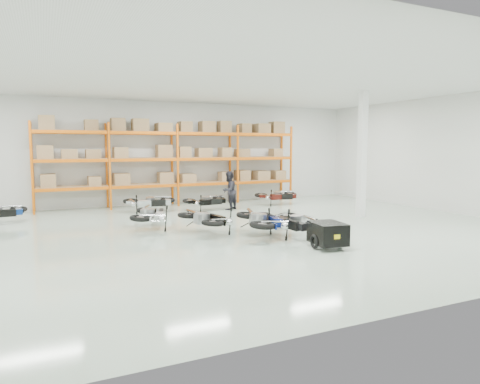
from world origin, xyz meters
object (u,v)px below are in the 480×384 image
moto_blue_centre (263,216)px  moto_touring_right (294,217)px  trailer (328,234)px  moto_back_c (206,198)px  person_back (229,191)px  moto_back_d (277,193)px  moto_silver_left (151,211)px  moto_back_b (149,199)px  moto_black_far_left (206,215)px

moto_blue_centre → moto_touring_right: bearing=176.4°
trailer → moto_back_c: moto_back_c is taller
moto_touring_right → person_back: size_ratio=1.15×
moto_blue_centre → moto_back_d: bearing=-110.7°
moto_silver_left → moto_back_b: 3.45m
moto_black_far_left → moto_touring_right: bearing=139.2°
moto_back_c → moto_back_d: 3.41m
moto_back_c → person_back: bearing=-109.7°
moto_black_far_left → moto_back_b: moto_black_far_left is taller
moto_blue_centre → trailer: bearing=127.4°
moto_black_far_left → moto_touring_right: moto_black_far_left is taller
moto_black_far_left → moto_touring_right: 2.52m
moto_back_b → moto_back_c: (2.20, -0.41, -0.04)m
moto_blue_centre → moto_back_b: bearing=-60.4°
moto_back_c → moto_blue_centre: bearing=171.6°
moto_blue_centre → moto_back_d: size_ratio=1.19×
moto_back_b → moto_back_d: size_ratio=1.02×
trailer → moto_back_d: 8.15m
person_back → moto_silver_left: bearing=-0.6°
moto_silver_left → person_back: 4.68m
moto_touring_right → trailer: bearing=-90.1°
moto_blue_centre → moto_back_d: (3.75, 5.77, -0.09)m
moto_touring_right → moto_silver_left: bearing=140.5°
person_back → trailer: bearing=50.8°
moto_blue_centre → person_back: (1.23, 5.29, 0.17)m
trailer → person_back: 7.15m
moto_blue_centre → person_back: 5.43m
moto_silver_left → trailer: bearing=146.4°
moto_back_c → person_back: size_ratio=1.01×
moto_back_d → trailer: bearing=167.9°
moto_silver_left → moto_back_c: bearing=-116.0°
trailer → moto_black_far_left: bearing=133.9°
moto_black_far_left → person_back: person_back is taller
moto_silver_left → moto_black_far_left: (1.29, -1.46, 0.00)m
moto_blue_centre → trailer: moto_blue_centre is taller
moto_touring_right → moto_back_c: bearing=94.9°
moto_silver_left → moto_back_d: bearing=-134.5°
person_back → moto_back_c: bearing=-51.1°
trailer → person_back: size_ratio=1.01×
moto_touring_right → moto_back_d: bearing=64.2°
trailer → moto_touring_right: bearing=97.9°
moto_touring_right → person_back: person_back is taller
moto_back_d → person_back: person_back is taller
moto_blue_centre → moto_back_b: 6.22m
trailer → moto_silver_left: bearing=135.8°
moto_back_b → moto_back_c: bearing=-88.8°
moto_silver_left → trailer: (3.43, -4.41, -0.18)m
moto_back_d → moto_silver_left: bearing=125.6°
moto_black_far_left → trailer: 3.64m
moto_touring_right → moto_blue_centre: bearing=163.9°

